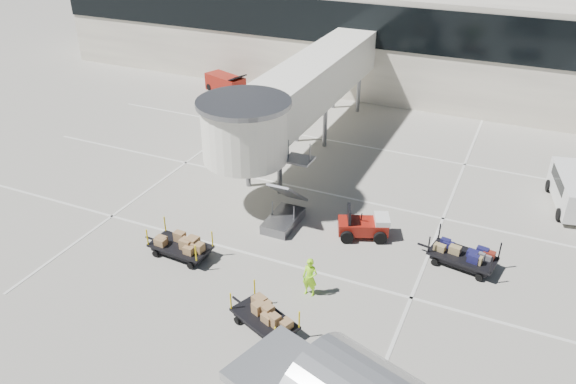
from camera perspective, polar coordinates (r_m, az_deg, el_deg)
name	(u,v)px	position (r m, az deg, el deg)	size (l,w,h in m)	color
ground	(264,288)	(24.83, -2.44, -9.74)	(140.00, 140.00, 0.00)	#A8A496
lane_markings	(327,190)	(32.17, 3.94, 0.18)	(40.00, 30.00, 0.02)	silver
terminal	(421,37)	(49.32, 13.37, 15.03)	(64.00, 12.11, 15.20)	white
jet_bridge	(295,95)	(34.02, 0.71, 9.82)	(5.70, 20.40, 6.03)	white
baggage_tug	(364,226)	(28.05, 7.76, -3.42)	(2.72, 2.31, 1.62)	maroon
suitcase_cart	(463,257)	(27.00, 17.40, -6.29)	(3.71, 1.94, 1.42)	black
box_cart_near	(266,319)	(22.56, -2.29, -12.77)	(3.41, 2.31, 1.33)	black
box_cart_far	(181,246)	(26.86, -10.85, -5.42)	(3.59, 1.61, 1.39)	black
ground_worker	(310,277)	(23.96, 2.24, -8.66)	(0.65, 0.43, 1.80)	#95F019
minivan	(576,188)	(33.80, 27.20, 0.36)	(2.89, 5.14, 1.84)	silver
belt_loader	(226,84)	(47.63, -6.36, 10.86)	(4.08, 2.67, 1.85)	maroon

